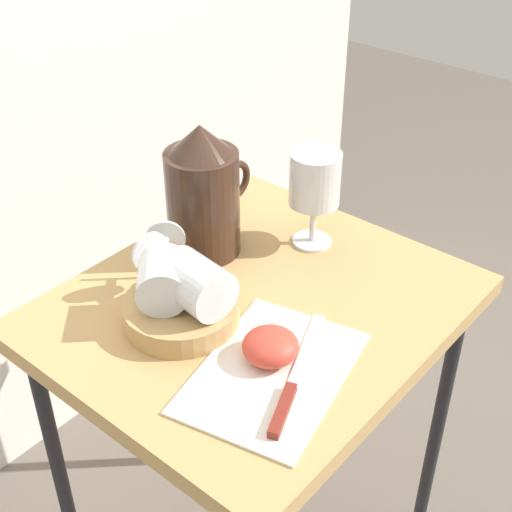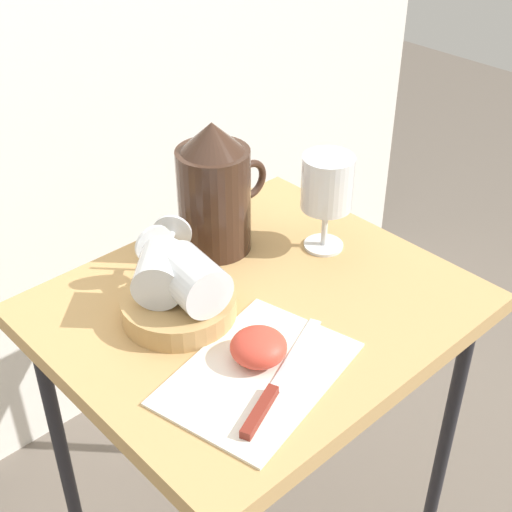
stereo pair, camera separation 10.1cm
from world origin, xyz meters
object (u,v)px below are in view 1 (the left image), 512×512
pitcher (203,201)px  wine_glass_upright (315,184)px  table (256,338)px  basket_tray (181,311)px  apple_half_left (271,346)px  wine_glass_tipped_near (163,278)px  knife (291,389)px  wine_glass_tipped_far (195,283)px

pitcher → wine_glass_upright: (0.13, -0.12, 0.02)m
table → basket_tray: (-0.10, 0.05, 0.09)m
wine_glass_upright → apple_half_left: wine_glass_upright is taller
table → apple_half_left: (-0.08, -0.10, 0.10)m
basket_tray → wine_glass_tipped_near: (-0.01, 0.02, 0.05)m
pitcher → apple_half_left: 0.29m
table → wine_glass_tipped_near: (-0.11, 0.07, 0.14)m
wine_glass_upright → wine_glass_tipped_near: size_ratio=1.08×
wine_glass_tipped_near → knife: wine_glass_tipped_near is taller
basket_tray → wine_glass_upright: wine_glass_upright is taller
wine_glass_upright → wine_glass_tipped_near: wine_glass_upright is taller
wine_glass_tipped_near → wine_glass_tipped_far: (0.02, -0.04, 0.00)m
wine_glass_tipped_near → knife: bearing=-91.1°
basket_tray → knife: basket_tray is taller
table → knife: bearing=-126.8°
basket_tray → wine_glass_upright: bearing=-4.0°
wine_glass_tipped_far → apple_half_left: 0.13m
wine_glass_tipped_near → apple_half_left: (0.03, -0.17, -0.05)m
wine_glass_upright → knife: bearing=-147.8°
table → pitcher: size_ratio=3.37×
table → apple_half_left: apple_half_left is taller
apple_half_left → knife: (-0.03, -0.06, -0.02)m
wine_glass_tipped_near → pitcher: bearing=25.4°
basket_tray → apple_half_left: size_ratio=2.18×
basket_tray → wine_glass_tipped_near: 0.06m
table → basket_tray: bearing=153.7°
pitcher → wine_glass_tipped_near: size_ratio=1.45×
knife → basket_tray: bearing=86.4°
apple_half_left → knife: apple_half_left is taller
table → apple_half_left: 0.16m
basket_tray → wine_glass_tipped_far: size_ratio=1.02×
table → wine_glass_tipped_near: bearing=146.4°
table → apple_half_left: bearing=-131.4°
basket_tray → table: bearing=-26.3°
wine_glass_tipped_near → wine_glass_tipped_far: bearing=-68.7°
table → pitcher: (0.05, 0.15, 0.16)m
basket_tray → pitcher: 0.20m
wine_glass_upright → apple_half_left: (-0.26, -0.13, -0.08)m
wine_glass_upright → basket_tray: bearing=176.0°
apple_half_left → knife: size_ratio=0.34×
pitcher → knife: bearing=-118.8°
pitcher → knife: pitcher is taller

